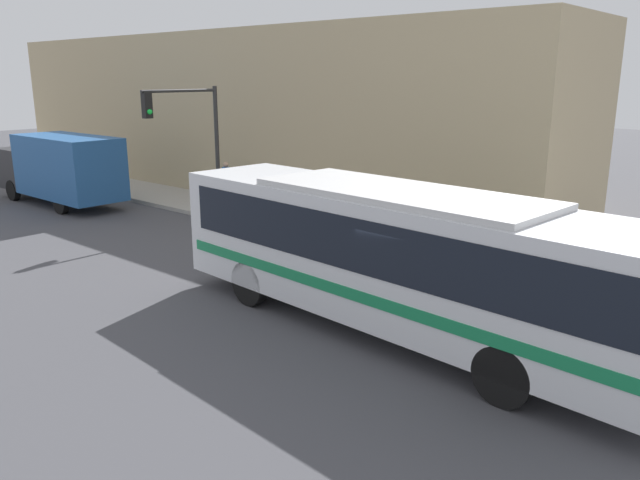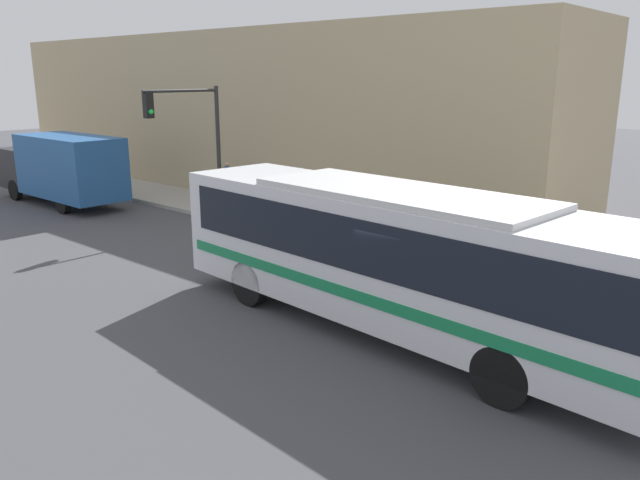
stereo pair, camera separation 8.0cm
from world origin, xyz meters
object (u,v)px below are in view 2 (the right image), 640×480
parking_meter (277,202)px  pedestrian_mid_block (228,182)px  delivery_truck (62,167)px  traffic_light_pole (193,128)px  pedestrian_near_corner (309,194)px  city_bus (397,251)px  fire_hydrant (390,237)px

parking_meter → pedestrian_mid_block: size_ratio=0.70×
delivery_truck → traffic_light_pole: (1.78, -6.72, 1.88)m
parking_meter → pedestrian_near_corner: size_ratio=0.69×
delivery_truck → pedestrian_near_corner: 11.03m
city_bus → pedestrian_mid_block: 14.36m
fire_hydrant → pedestrian_mid_block: bearing=81.3°
delivery_truck → traffic_light_pole: size_ratio=1.52×
city_bus → pedestrian_mid_block: size_ratio=6.63×
delivery_truck → fire_hydrant: delivery_truck is taller
city_bus → traffic_light_pole: bearing=75.7°
parking_meter → pedestrian_near_corner: pedestrian_near_corner is taller
parking_meter → delivery_truck: bearing=105.7°
parking_meter → pedestrian_near_corner: (1.54, -0.13, 0.08)m
delivery_truck → fire_hydrant: bearing=-79.3°
pedestrian_near_corner → fire_hydrant: bearing=-107.9°
traffic_light_pole → pedestrian_mid_block: size_ratio=2.76×
pedestrian_near_corner → pedestrian_mid_block: pedestrian_near_corner is taller
parking_meter → fire_hydrant: bearing=-90.0°
city_bus → pedestrian_near_corner: (6.54, 8.41, -0.74)m
delivery_truck → parking_meter: 10.40m
fire_hydrant → traffic_light_pole: size_ratio=0.16×
city_bus → delivery_truck: 18.66m
city_bus → delivery_truck: size_ratio=1.58×
traffic_light_pole → pedestrian_mid_block: (2.44, 1.02, -2.44)m
city_bus → pedestrian_mid_block: city_bus is taller
pedestrian_near_corner → pedestrian_mid_block: size_ratio=1.02×
city_bus → parking_meter: (4.99, 8.55, -0.82)m
traffic_light_pole → pedestrian_near_corner: (2.57, -3.40, -2.42)m
city_bus → parking_meter: size_ratio=9.43×
city_bus → fire_hydrant: 6.30m
fire_hydrant → parking_meter: size_ratio=0.62×
parking_meter → pedestrian_mid_block: bearing=71.8°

